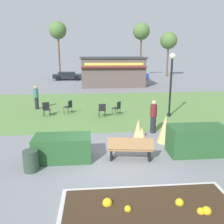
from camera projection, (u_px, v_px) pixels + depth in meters
The scene contains 24 objects.
ground_plane at pixel (111, 160), 9.20m from camera, with size 80.00×80.00×0.00m, color slate.
lawn_patch at pixel (101, 107), 18.04m from camera, with size 36.00×12.00×0.01m, color #5B8442.
flower_bed at pixel (151, 214), 6.02m from camera, with size 4.66×2.44×0.32m.
park_bench at pixel (130, 148), 9.08m from camera, with size 1.75×0.74×0.95m.
hedge_left at pixel (63, 148), 9.13m from camera, with size 2.15×1.10×0.95m, color #28562B.
hedge_right at pixel (197, 140), 9.64m from camera, with size 2.26×1.10×1.17m, color #28562B.
ornamental_grass_behind_left at pixel (138, 130), 11.07m from camera, with size 0.51×0.51×1.06m, color tan.
ornamental_grass_behind_right at pixel (142, 138), 10.22m from camera, with size 0.77×0.77×0.94m, color tan.
ornamental_grass_behind_center at pixel (165, 129), 10.84m from camera, with size 0.70×0.70×1.29m, color tan.
lamppost_mid at pixel (171, 77), 14.78m from camera, with size 0.36×0.36×3.98m.
trash_bin at pixel (31, 161), 8.27m from camera, with size 0.52×0.52×0.75m, color #2D4233.
food_kiosk at pixel (113, 71), 28.74m from camera, with size 7.61×4.62×3.45m.
cafe_chair_west at pixel (102, 109), 15.05m from camera, with size 0.45×0.45×0.89m.
cafe_chair_east at pixel (46, 108), 15.35m from camera, with size 0.57×0.57×0.89m.
cafe_chair_center at pixel (117, 107), 15.61m from camera, with size 0.62×0.62×0.89m.
cafe_chair_north at pixel (69, 106), 15.97m from camera, with size 0.60×0.60×0.89m.
person_strolling at pixel (36, 97), 17.16m from camera, with size 0.34×0.34×1.69m.
person_standing at pixel (153, 116), 12.09m from camera, with size 0.34×0.34×1.69m.
parked_car_west_slot at pixel (68, 76), 35.05m from camera, with size 4.27×2.20×1.20m.
parked_car_center_slot at pixel (105, 75), 35.51m from camera, with size 4.28×2.21×1.20m.
parked_car_east_slot at pixel (134, 75), 35.88m from camera, with size 4.24×2.14×1.20m.
tree_left_bg at pixel (141, 32), 39.69m from camera, with size 2.80×2.80×8.73m.
tree_right_bg at pixel (169, 41), 39.51m from camera, with size 2.80×2.80×7.23m.
tree_center_bg at pixel (58, 31), 38.52m from camera, with size 2.80×2.80×8.80m.
Camera 1 is at (-0.70, -8.44, 4.05)m, focal length 38.31 mm.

